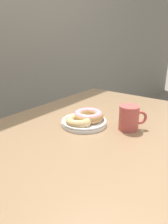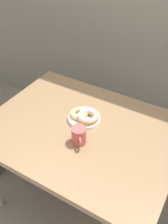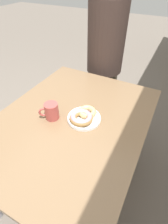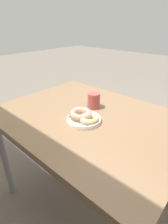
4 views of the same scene
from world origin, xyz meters
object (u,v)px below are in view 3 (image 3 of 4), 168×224
at_px(dining_table, 72,127).
at_px(coffee_mug, 51,111).
at_px(donut_plate, 84,116).
at_px(person_figure, 105,59).

relative_size(dining_table, coffee_mug, 10.90).
xyz_separation_m(donut_plate, person_figure, (-0.79, -0.19, 0.01)).
relative_size(donut_plate, coffee_mug, 2.25).
distance_m(coffee_mug, person_figure, 0.86).
bearing_deg(person_figure, coffee_mug, 0.84).
bearing_deg(person_figure, donut_plate, 13.66).
height_order(coffee_mug, person_figure, person_figure).
distance_m(donut_plate, person_figure, 0.81).
bearing_deg(donut_plate, dining_table, -70.43).
relative_size(dining_table, person_figure, 0.77).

